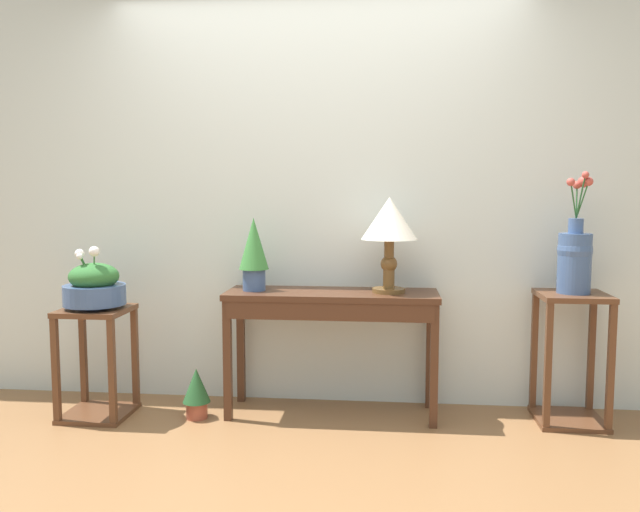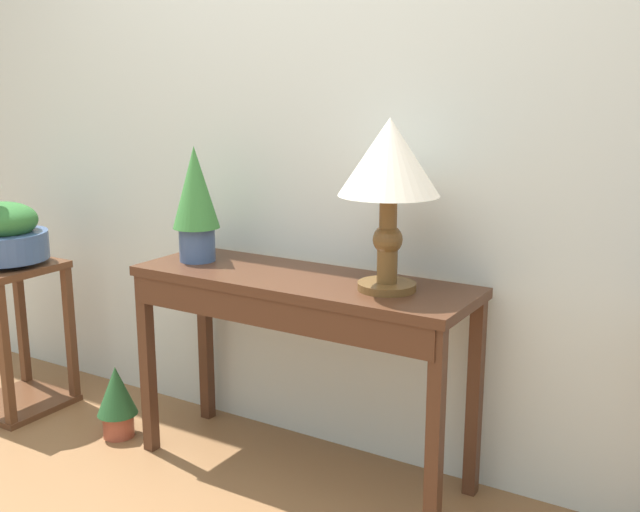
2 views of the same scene
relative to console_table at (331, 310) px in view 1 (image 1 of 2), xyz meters
name	(u,v)px [view 1 (image 1 of 2)]	position (x,y,z in m)	size (l,w,h in m)	color
ground_plane	(286,497)	(-0.11, -1.02, -0.64)	(12.00, 12.00, 0.01)	brown
back_wall_with_art	(318,179)	(-0.11, 0.32, 0.77)	(9.00, 0.10, 2.80)	silver
console_table	(331,310)	(0.00, 0.00, 0.00)	(1.24, 0.40, 0.74)	#472819
table_lamp	(389,224)	(0.33, 0.02, 0.50)	(0.32, 0.32, 0.55)	brown
potted_plant_on_console	(254,251)	(-0.46, 0.02, 0.34)	(0.18, 0.18, 0.43)	#3D5684
pedestal_stand_left	(97,362)	(-1.37, -0.15, -0.31)	(0.38, 0.38, 0.65)	#56331E
planter_bowl_wide_left	(94,286)	(-1.37, -0.15, 0.14)	(0.35, 0.35, 0.37)	#3D5684
pedestal_stand_right	(570,358)	(1.37, 0.03, -0.26)	(0.38, 0.38, 0.75)	#56331E
flower_vase_tall_right	(575,255)	(1.37, 0.03, 0.33)	(0.19, 0.19, 0.68)	#3D5684
potted_plant_floor	(196,391)	(-0.78, -0.13, -0.47)	(0.16, 0.16, 0.30)	#9E4733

